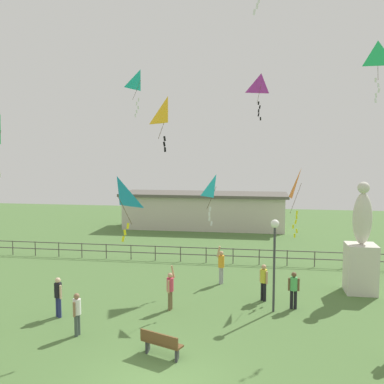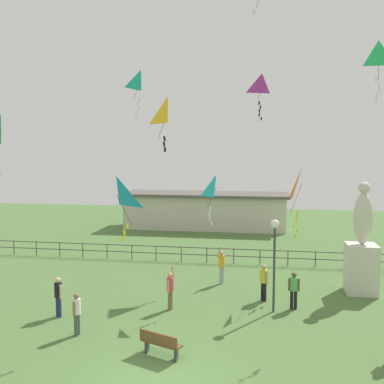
# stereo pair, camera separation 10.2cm
# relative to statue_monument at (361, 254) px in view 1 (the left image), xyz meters

# --- Properties ---
(ground_plane) EXTENTS (80.00, 80.00, 0.00)m
(ground_plane) POSITION_rel_statue_monument_xyz_m (-7.87, -9.56, -1.92)
(ground_plane) COLOR #4C7038
(statue_monument) EXTENTS (1.41, 1.41, 5.40)m
(statue_monument) POSITION_rel_statue_monument_xyz_m (0.00, 0.00, 0.00)
(statue_monument) COLOR beige
(statue_monument) RESTS_ON ground_plane
(lamppost) EXTENTS (0.36, 0.36, 4.00)m
(lamppost) POSITION_rel_statue_monument_xyz_m (-4.24, -3.24, 1.02)
(lamppost) COLOR #38383D
(lamppost) RESTS_ON ground_plane
(park_bench) EXTENTS (1.54, 0.95, 0.85)m
(park_bench) POSITION_rel_statue_monument_xyz_m (-8.08, -7.97, -1.46)
(park_bench) COLOR brown
(park_bench) RESTS_ON ground_plane
(person_0) EXTENTS (0.40, 0.51, 2.02)m
(person_0) POSITION_rel_statue_monument_xyz_m (-6.80, 0.33, -0.91)
(person_0) COLOR #99999E
(person_0) RESTS_ON ground_plane
(person_1) EXTENTS (0.43, 0.33, 1.67)m
(person_1) POSITION_rel_statue_monument_xyz_m (-13.06, -5.24, -0.96)
(person_1) COLOR navy
(person_1) RESTS_ON ground_plane
(person_2) EXTENTS (0.50, 0.30, 1.64)m
(person_2) POSITION_rel_statue_monument_xyz_m (-3.37, -2.77, -0.98)
(person_2) COLOR black
(person_2) RESTS_ON ground_plane
(person_4) EXTENTS (0.30, 0.49, 1.62)m
(person_4) POSITION_rel_statue_monument_xyz_m (-11.54, -6.83, -0.99)
(person_4) COLOR #3F4C47
(person_4) RESTS_ON ground_plane
(person_6) EXTENTS (0.37, 0.41, 1.69)m
(person_6) POSITION_rel_statue_monument_xyz_m (-4.65, -1.93, -0.95)
(person_6) COLOR black
(person_6) RESTS_ON ground_plane
(person_7) EXTENTS (0.34, 0.49, 1.91)m
(person_7) POSITION_rel_statue_monument_xyz_m (-8.65, -3.69, -0.96)
(person_7) COLOR brown
(person_7) RESTS_ON ground_plane
(kite_0) EXTENTS (0.88, 0.89, 2.26)m
(kite_0) POSITION_rel_statue_monument_xyz_m (-6.84, -2.25, 3.26)
(kite_0) COLOR #19B2B2
(kite_2) EXTENTS (0.98, 1.30, 2.56)m
(kite_2) POSITION_rel_statue_monument_xyz_m (-11.53, 2.20, 8.79)
(kite_2) COLOR #19B2B2
(kite_3) EXTENTS (1.06, 1.05, 2.21)m
(kite_3) POSITION_rel_statue_monument_xyz_m (-8.61, -4.18, 6.50)
(kite_3) COLOR yellow
(kite_4) EXTENTS (0.99, 0.65, 2.70)m
(kite_4) POSITION_rel_statue_monument_xyz_m (0.15, -1.01, 9.08)
(kite_4) COLOR #1EB759
(kite_5) EXTENTS (0.96, 0.87, 2.92)m
(kite_5) POSITION_rel_statue_monument_xyz_m (-16.11, -4.03, 5.73)
(kite_5) COLOR #1EB759
(kite_6) EXTENTS (1.11, 1.05, 2.19)m
(kite_6) POSITION_rel_statue_monument_xyz_m (-9.58, -7.76, 3.44)
(kite_6) COLOR #198CD1
(kite_7) EXTENTS (1.20, 1.01, 2.55)m
(kite_7) POSITION_rel_statue_monument_xyz_m (-4.90, 3.67, 8.64)
(kite_7) COLOR #B22DB2
(kite_8) EXTENTS (0.80, 0.77, 3.34)m
(kite_8) POSITION_rel_statue_monument_xyz_m (-2.97, -0.58, 3.28)
(kite_8) COLOR orange
(waterfront_railing) EXTENTS (36.05, 0.06, 0.95)m
(waterfront_railing) POSITION_rel_statue_monument_xyz_m (-8.17, 4.44, -1.29)
(waterfront_railing) COLOR #4C4742
(waterfront_railing) RESTS_ON ground_plane
(pavilion_building) EXTENTS (14.59, 4.55, 3.14)m
(pavilion_building) POSITION_rel_statue_monument_xyz_m (-9.78, 16.44, -0.33)
(pavilion_building) COLOR beige
(pavilion_building) RESTS_ON ground_plane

